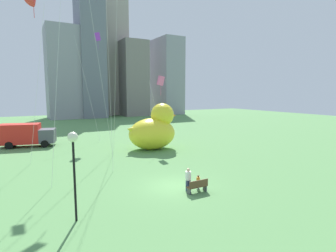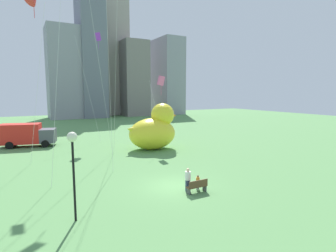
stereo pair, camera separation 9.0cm
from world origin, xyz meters
TOP-DOWN VIEW (x-y plane):
  - ground_plane at (0.00, 0.00)m, footprint 140.00×140.00m
  - park_bench at (0.71, -1.87)m, footprint 1.47×0.45m
  - person_adult at (0.36, -1.25)m, footprint 0.39×0.39m
  - person_child at (1.12, -1.35)m, footprint 0.25×0.25m
  - giant_inflatable_duck at (4.36, 12.12)m, footprint 6.51×4.18m
  - lamppost at (-7.09, -2.01)m, footprint 0.51×0.51m
  - box_truck at (-8.78, 20.92)m, footprint 6.61×3.73m
  - city_skyline at (14.32, 60.71)m, footprint 38.25×16.70m
  - kite_pink at (5.56, 12.65)m, footprint 1.84×1.82m
  - kite_purple at (0.90, 22.91)m, footprint 3.48×3.93m

SIDE VIEW (x-z plane):
  - ground_plane at x=0.00m, z-range 0.00..0.00m
  - park_bench at x=0.71m, z-range 0.02..0.92m
  - person_child at x=1.12m, z-range 0.05..1.06m
  - person_adult at x=0.36m, z-range 0.08..1.66m
  - box_truck at x=-8.78m, z-range 0.02..2.87m
  - giant_inflatable_duck at x=4.36m, z-range -0.40..4.99m
  - lamppost at x=-7.09m, z-range 1.37..6.05m
  - kite_pink at x=5.56m, z-range 3.67..12.35m
  - kite_purple at x=0.90m, z-range 6.80..21.91m
  - city_skyline at x=14.32m, z-range -3.54..33.46m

